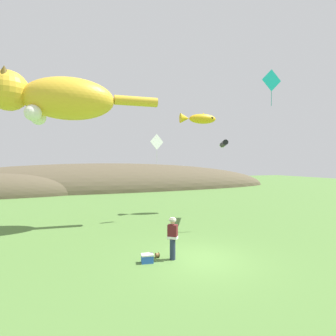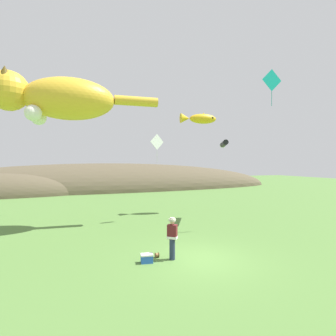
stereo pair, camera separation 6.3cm
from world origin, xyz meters
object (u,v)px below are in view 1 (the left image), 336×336
festival_attendant (173,237)px  kite_diamond_violet (70,100)px  kite_fish_windsock (199,119)px  kite_tube_streamer (224,144)px  picnic_cooler (147,258)px  kite_giant_cat (57,98)px  kite_spool (157,255)px  kite_diamond_teal (272,81)px  kite_diamond_white (157,142)px

festival_attendant → kite_diamond_violet: 15.26m
kite_fish_windsock → kite_tube_streamer: bearing=-84.7°
picnic_cooler → kite_giant_cat: size_ratio=0.05×
festival_attendant → kite_diamond_violet: size_ratio=0.96×
kite_spool → kite_diamond_teal: size_ratio=0.09×
festival_attendant → kite_giant_cat: (-4.80, 7.09, 7.06)m
kite_diamond_teal → kite_diamond_white: 8.31m
picnic_cooler → kite_spool: bearing=36.6°
kite_giant_cat → festival_attendant: bearing=-55.9°
kite_spool → kite_giant_cat: bearing=122.7°
kite_tube_streamer → kite_spool: bearing=-141.2°
kite_diamond_white → picnic_cooler: bearing=-110.8°
kite_diamond_teal → kite_giant_cat: bearing=160.6°
kite_diamond_teal → kite_diamond_white: size_ratio=1.11×
kite_giant_cat → kite_fish_windsock: 10.89m
picnic_cooler → kite_fish_windsock: 13.79m
kite_fish_windsock → kite_tube_streamer: kite_fish_windsock is taller
kite_diamond_teal → kite_diamond_violet: kite_diamond_teal is taller
kite_fish_windsock → kite_spool: bearing=-126.3°
picnic_cooler → kite_fish_windsock: size_ratio=0.17×
kite_spool → kite_fish_windsock: 13.27m
kite_tube_streamer → festival_attendant: bearing=-136.6°
kite_fish_windsock → picnic_cooler: bearing=-127.3°
kite_giant_cat → kite_fish_windsock: bearing=11.1°
kite_spool → kite_giant_cat: (-4.26, 6.64, 7.91)m
kite_giant_cat → kite_diamond_white: bearing=1.6°
kite_fish_windsock → kite_diamond_white: bearing=-155.6°
festival_attendant → kite_giant_cat: size_ratio=0.18×
kite_fish_windsock → festival_attendant: bearing=-122.6°
festival_attendant → picnic_cooler: (-1.11, 0.02, -0.77)m
picnic_cooler → kite_diamond_teal: 12.79m
kite_fish_windsock → kite_diamond_teal: 6.83m
picnic_cooler → kite_diamond_violet: 15.42m
picnic_cooler → kite_diamond_teal: kite_diamond_teal is taller
festival_attendant → kite_diamond_white: (1.64, 7.27, 4.59)m
kite_tube_streamer → kite_diamond_violet: size_ratio=1.37×
kite_diamond_violet → kite_giant_cat: bearing=-97.9°
festival_attendant → kite_diamond_violet: (-4.08, 12.24, 8.16)m
picnic_cooler → kite_giant_cat: (-3.69, 7.06, 7.84)m
kite_diamond_white → kite_giant_cat: bearing=-178.4°
kite_fish_windsock → kite_diamond_white: size_ratio=1.54×
kite_diamond_teal → kite_fish_windsock: bearing=104.9°
kite_diamond_violet → festival_attendant: bearing=-71.6°
kite_fish_windsock → kite_diamond_teal: (1.72, -6.46, 1.41)m
kite_fish_windsock → kite_diamond_teal: kite_diamond_teal is taller
kite_giant_cat → kite_tube_streamer: kite_giant_cat is taller
picnic_cooler → kite_tube_streamer: size_ratio=0.21×
festival_attendant → kite_diamond_teal: (7.60, 2.73, 8.20)m
kite_tube_streamer → kite_diamond_teal: kite_diamond_teal is taller
kite_diamond_violet → kite_fish_windsock: bearing=-17.0°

